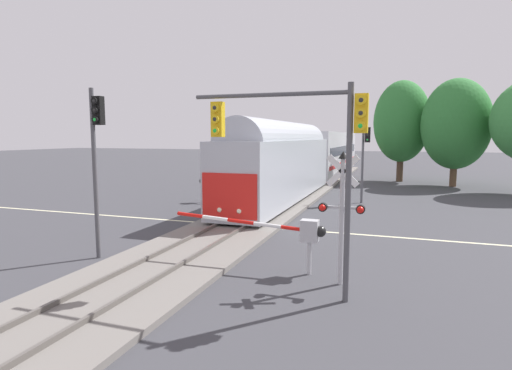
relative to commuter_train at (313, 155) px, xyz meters
name	(u,v)px	position (x,y,z in m)	size (l,w,h in m)	color
ground_plane	(240,225)	(0.00, -18.63, -2.78)	(220.00, 220.00, 0.00)	#3D3D42
road_centre_stripe	(240,225)	(0.00, -18.63, -2.78)	(44.00, 0.20, 0.01)	beige
railway_track	(240,224)	(0.00, -18.63, -2.69)	(4.40, 80.00, 0.32)	slate
commuter_train	(313,155)	(0.00, 0.00, 0.00)	(3.04, 43.17, 5.16)	#B2B7C1
crossing_gate_near	(293,230)	(4.27, -24.77, -1.37)	(5.35, 0.40, 1.80)	#B7B7BC
crossing_signal_mast	(342,204)	(5.89, -25.39, -0.32)	(1.36, 0.44, 4.04)	#B2B2B7
crossing_gate_far	(214,182)	(-4.24, -12.49, -1.35)	(5.48, 0.40, 1.87)	#B7B7BC
traffic_signal_median	(96,146)	(-2.81, -25.52, 1.33)	(0.53, 0.38, 6.17)	#4C4C51
traffic_signal_near_right	(302,138)	(4.95, -26.65, 1.64)	(4.85, 0.38, 5.85)	#4C4C51
traffic_signal_far_side	(365,149)	(5.32, -9.37, 0.81)	(0.53, 0.38, 5.37)	#4C4C51
oak_far_right	(456,124)	(12.14, 2.74, 2.74)	(5.86, 5.86, 9.51)	brown
elm_centre_background	(402,122)	(7.63, 5.52, 3.11)	(5.34, 5.34, 9.87)	#4C3828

